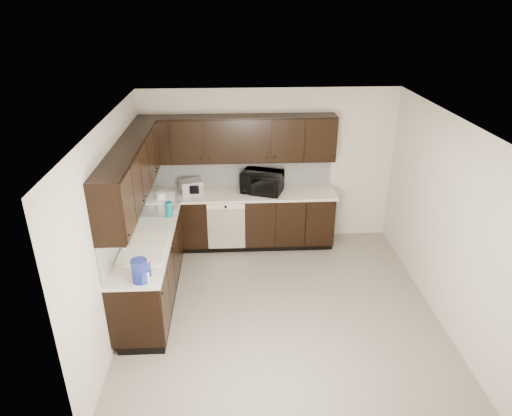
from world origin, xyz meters
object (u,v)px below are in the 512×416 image
at_px(toaster_oven, 191,187).
at_px(microwave, 262,182).
at_px(sink, 144,254).
at_px(blue_pitcher, 140,271).
at_px(storage_bin, 155,205).

bearing_deg(toaster_oven, microwave, -19.29).
distance_m(sink, blue_pitcher, 0.72).
relative_size(storage_bin, blue_pitcher, 1.92).
bearing_deg(microwave, sink, -112.21).
bearing_deg(microwave, storage_bin, -138.38).
distance_m(sink, microwave, 2.32).
relative_size(microwave, storage_bin, 1.21).
bearing_deg(storage_bin, blue_pitcher, -86.64).
height_order(sink, blue_pitcher, blue_pitcher).
distance_m(microwave, storage_bin, 1.69).
bearing_deg(microwave, blue_pitcher, -101.41).
distance_m(sink, storage_bin, 1.10).
distance_m(microwave, toaster_oven, 1.11).
xyz_separation_m(sink, microwave, (1.55, 1.71, 0.23)).
bearing_deg(blue_pitcher, storage_bin, 108.45).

